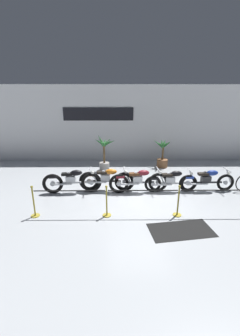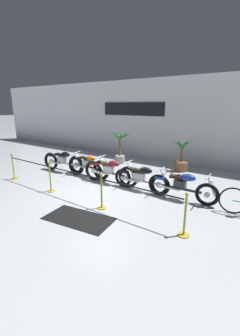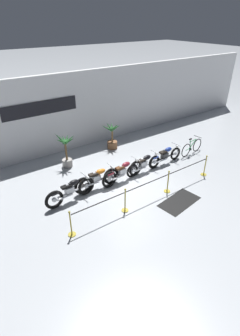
{
  "view_description": "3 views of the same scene",
  "coord_description": "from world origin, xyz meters",
  "px_view_note": "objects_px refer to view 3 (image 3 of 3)",
  "views": [
    {
      "loc": [
        -0.86,
        -7.67,
        3.76
      ],
      "look_at": [
        -0.77,
        0.96,
        0.87
      ],
      "focal_mm": 24.0,
      "sensor_mm": 36.0,
      "label": 1
    },
    {
      "loc": [
        4.92,
        -5.81,
        2.88
      ],
      "look_at": [
        0.19,
        0.84,
        0.58
      ],
      "focal_mm": 24.0,
      "sensor_mm": 36.0,
      "label": 2
    },
    {
      "loc": [
        -6.01,
        -7.8,
        6.66
      ],
      "look_at": [
        -0.02,
        0.76,
        0.57
      ],
      "focal_mm": 28.0,
      "sensor_mm": 36.0,
      "label": 3
    }
  ],
  "objects_px": {
    "floor_banner": "(179,202)",
    "motorcycle_black_3": "(144,164)",
    "potted_palm_left_of_row": "(112,138)",
    "motorcycle_maroon_2": "(123,172)",
    "potted_palm_right_of_row": "(66,151)",
    "stanchion_far_right": "(205,168)",
    "motorcycle_blue_4": "(165,156)",
    "motorcycle_orange_1": "(97,179)",
    "bicycle": "(192,147)",
    "stanchion_mid_left": "(125,203)",
    "stanchion_far_left": "(124,197)",
    "motorcycle_black_0": "(71,191)",
    "stanchion_mid_right": "(168,185)"
  },
  "relations": [
    {
      "from": "bicycle",
      "to": "motorcycle_black_3",
      "type": "bearing_deg",
      "value": -179.66
    },
    {
      "from": "floor_banner",
      "to": "stanchion_far_left",
      "type": "bearing_deg",
      "value": 151.16
    },
    {
      "from": "motorcycle_blue_4",
      "to": "potted_palm_left_of_row",
      "type": "distance_m",
      "value": 3.36
    },
    {
      "from": "motorcycle_orange_1",
      "to": "motorcycle_maroon_2",
      "type": "height_order",
      "value": "motorcycle_orange_1"
    },
    {
      "from": "motorcycle_orange_1",
      "to": "stanchion_far_right",
      "type": "relative_size",
      "value": 2.11
    },
    {
      "from": "stanchion_mid_right",
      "to": "potted_palm_left_of_row",
      "type": "bearing_deg",
      "value": 84.98
    },
    {
      "from": "motorcycle_maroon_2",
      "to": "motorcycle_black_3",
      "type": "height_order",
      "value": "motorcycle_maroon_2"
    },
    {
      "from": "potted_palm_left_of_row",
      "to": "floor_banner",
      "type": "distance_m",
      "value": 5.91
    },
    {
      "from": "motorcycle_black_0",
      "to": "floor_banner",
      "type": "relative_size",
      "value": 1.26
    },
    {
      "from": "motorcycle_maroon_2",
      "to": "stanchion_mid_left",
      "type": "xyz_separation_m",
      "value": [
        -1.18,
        -1.8,
        -0.13
      ]
    },
    {
      "from": "motorcycle_orange_1",
      "to": "motorcycle_blue_4",
      "type": "height_order",
      "value": "motorcycle_orange_1"
    },
    {
      "from": "bicycle",
      "to": "stanchion_far_left",
      "type": "height_order",
      "value": "stanchion_far_left"
    },
    {
      "from": "motorcycle_maroon_2",
      "to": "stanchion_mid_right",
      "type": "relative_size",
      "value": 2.22
    },
    {
      "from": "motorcycle_black_0",
      "to": "floor_banner",
      "type": "xyz_separation_m",
      "value": [
        3.6,
        -2.63,
        -0.48
      ]
    },
    {
      "from": "bicycle",
      "to": "floor_banner",
      "type": "xyz_separation_m",
      "value": [
        -3.72,
        -2.71,
        -0.4
      ]
    },
    {
      "from": "motorcycle_black_0",
      "to": "potted_palm_right_of_row",
      "type": "distance_m",
      "value": 2.99
    },
    {
      "from": "bicycle",
      "to": "stanchion_mid_left",
      "type": "relative_size",
      "value": 1.68
    },
    {
      "from": "motorcycle_black_3",
      "to": "potted_palm_right_of_row",
      "type": "height_order",
      "value": "potted_palm_right_of_row"
    },
    {
      "from": "motorcycle_blue_4",
      "to": "stanchion_far_right",
      "type": "height_order",
      "value": "stanchion_far_right"
    },
    {
      "from": "stanchion_mid_left",
      "to": "floor_banner",
      "type": "distance_m",
      "value": 2.35
    },
    {
      "from": "stanchion_mid_left",
      "to": "stanchion_far_right",
      "type": "xyz_separation_m",
      "value": [
        4.7,
        0.0,
        0.0
      ]
    },
    {
      "from": "stanchion_mid_right",
      "to": "floor_banner",
      "type": "xyz_separation_m",
      "value": [
        -0.1,
        -0.84,
        -0.35
      ]
    },
    {
      "from": "potted_palm_right_of_row",
      "to": "floor_banner",
      "type": "height_order",
      "value": "potted_palm_right_of_row"
    },
    {
      "from": "motorcycle_blue_4",
      "to": "stanchion_mid_right",
      "type": "bearing_deg",
      "value": -131.08
    },
    {
      "from": "potted_palm_right_of_row",
      "to": "motorcycle_blue_4",
      "type": "bearing_deg",
      "value": -32.09
    },
    {
      "from": "motorcycle_black_0",
      "to": "motorcycle_orange_1",
      "type": "relative_size",
      "value": 1.03
    },
    {
      "from": "potted_palm_right_of_row",
      "to": "stanchion_far_right",
      "type": "distance_m",
      "value": 6.79
    },
    {
      "from": "motorcycle_black_3",
      "to": "motorcycle_blue_4",
      "type": "distance_m",
      "value": 1.43
    },
    {
      "from": "floor_banner",
      "to": "motorcycle_black_3",
      "type": "bearing_deg",
      "value": 75.19
    },
    {
      "from": "stanchion_far_right",
      "to": "stanchion_mid_left",
      "type": "bearing_deg",
      "value": 180.0
    },
    {
      "from": "motorcycle_maroon_2",
      "to": "stanchion_far_right",
      "type": "relative_size",
      "value": 2.22
    },
    {
      "from": "bicycle",
      "to": "stanchion_mid_left",
      "type": "xyz_separation_m",
      "value": [
        -5.89,
        -1.88,
        -0.04
      ]
    },
    {
      "from": "motorcycle_black_3",
      "to": "bicycle",
      "type": "bearing_deg",
      "value": 0.34
    },
    {
      "from": "motorcycle_black_3",
      "to": "motorcycle_blue_4",
      "type": "relative_size",
      "value": 0.95
    },
    {
      "from": "motorcycle_black_0",
      "to": "motorcycle_black_3",
      "type": "xyz_separation_m",
      "value": [
        3.91,
        0.06,
        -0.03
      ]
    },
    {
      "from": "potted_palm_right_of_row",
      "to": "stanchion_far_left",
      "type": "height_order",
      "value": "potted_palm_right_of_row"
    },
    {
      "from": "motorcycle_black_3",
      "to": "motorcycle_blue_4",
      "type": "xyz_separation_m",
      "value": [
        1.43,
        0.03,
        0.01
      ]
    },
    {
      "from": "bicycle",
      "to": "stanchion_mid_right",
      "type": "bearing_deg",
      "value": -152.58
    },
    {
      "from": "motorcycle_blue_4",
      "to": "motorcycle_black_3",
      "type": "bearing_deg",
      "value": -178.86
    },
    {
      "from": "motorcycle_black_0",
      "to": "motorcycle_blue_4",
      "type": "bearing_deg",
      "value": 0.96
    },
    {
      "from": "stanchion_far_left",
      "to": "stanchion_mid_right",
      "type": "bearing_deg",
      "value": -0.0
    },
    {
      "from": "potted_palm_left_of_row",
      "to": "potted_palm_right_of_row",
      "type": "xyz_separation_m",
      "value": [
        -3.03,
        -0.47,
        0.21
      ]
    },
    {
      "from": "potted_palm_left_of_row",
      "to": "stanchion_mid_left",
      "type": "height_order",
      "value": "potted_palm_left_of_row"
    },
    {
      "from": "motorcycle_orange_1",
      "to": "potted_palm_left_of_row",
      "type": "distance_m",
      "value": 4.15
    },
    {
      "from": "motorcycle_orange_1",
      "to": "motorcycle_maroon_2",
      "type": "distance_m",
      "value": 1.28
    },
    {
      "from": "motorcycle_black_3",
      "to": "floor_banner",
      "type": "height_order",
      "value": "motorcycle_black_3"
    },
    {
      "from": "stanchion_far_right",
      "to": "potted_palm_left_of_row",
      "type": "bearing_deg",
      "value": 111.6
    },
    {
      "from": "stanchion_far_right",
      "to": "floor_banner",
      "type": "bearing_deg",
      "value": -161.68
    },
    {
      "from": "motorcycle_maroon_2",
      "to": "stanchion_far_left",
      "type": "bearing_deg",
      "value": -124.53
    },
    {
      "from": "motorcycle_maroon_2",
      "to": "floor_banner",
      "type": "distance_m",
      "value": 2.85
    }
  ]
}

